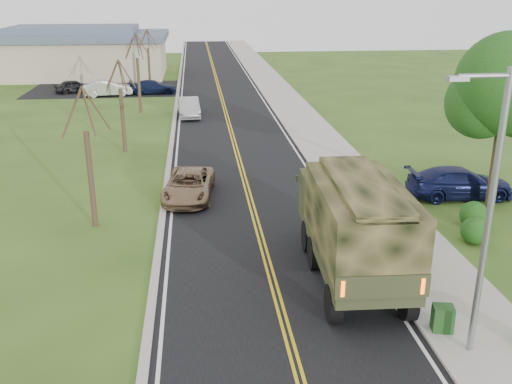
{
  "coord_description": "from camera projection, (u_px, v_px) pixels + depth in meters",
  "views": [
    {
      "loc": [
        -2.5,
        -13.48,
        9.77
      ],
      "look_at": [
        -0.12,
        8.58,
        1.8
      ],
      "focal_mm": 40.0,
      "sensor_mm": 36.0,
      "label": 1
    }
  ],
  "objects": [
    {
      "name": "leafy_tree",
      "position": [
        506.0,
        92.0,
        24.78
      ],
      "size": [
        4.83,
        4.5,
        8.1
      ],
      "color": "#38281C",
      "rests_on": "ground"
    },
    {
      "name": "sedan_silver",
      "position": [
        189.0,
        107.0,
        45.5
      ],
      "size": [
        1.89,
        4.63,
        1.49
      ],
      "primitive_type": "imported",
      "rotation": [
        0.0,
        0.0,
        0.07
      ],
      "color": "#A9A8AD",
      "rests_on": "ground"
    },
    {
      "name": "bare_tree_a",
      "position": [
        90.0,
        168.0,
        23.93
      ],
      "size": [
        1.93,
        2.26,
        6.08
      ],
      "color": "#38281C",
      "rests_on": "ground"
    },
    {
      "name": "lot_car_dark",
      "position": [
        75.0,
        86.0,
        55.9
      ],
      "size": [
        4.05,
        2.79,
        1.28
      ],
      "primitive_type": "imported",
      "rotation": [
        0.0,
        0.0,
        1.95
      ],
      "color": "black",
      "rests_on": "ground"
    },
    {
      "name": "street_light",
      "position": [
        487.0,
        207.0,
        14.7
      ],
      "size": [
        1.65,
        0.22,
        8.0
      ],
      "color": "gray",
      "rests_on": "ground"
    },
    {
      "name": "ground",
      "position": [
        293.0,
        353.0,
        16.17
      ],
      "size": [
        160.0,
        160.0,
        0.0
      ],
      "primitive_type": "plane",
      "color": "#304C19",
      "rests_on": "ground"
    },
    {
      "name": "curb_left",
      "position": [
        177.0,
        98.0,
        53.16
      ],
      "size": [
        0.3,
        120.0,
        0.1
      ],
      "primitive_type": "cube",
      "color": "#9E998E",
      "rests_on": "ground"
    },
    {
      "name": "military_truck",
      "position": [
        354.0,
        221.0,
        19.53
      ],
      "size": [
        3.02,
        7.93,
        3.9
      ],
      "rotation": [
        0.0,
        0.0,
        -0.04
      ],
      "color": "black",
      "rests_on": "ground"
    },
    {
      "name": "suv_champagne",
      "position": [
        189.0,
        185.0,
        27.88
      ],
      "size": [
        2.8,
        5.06,
        1.34
      ],
      "primitive_type": "imported",
      "rotation": [
        0.0,
        0.0,
        -0.12
      ],
      "color": "#8F7050",
      "rests_on": "ground"
    },
    {
      "name": "lot_car_navy",
      "position": [
        153.0,
        87.0,
        55.41
      ],
      "size": [
        4.59,
        2.04,
        1.31
      ],
      "primitive_type": "imported",
      "rotation": [
        0.0,
        0.0,
        1.62
      ],
      "color": "#0F1737",
      "rests_on": "ground"
    },
    {
      "name": "commercial_building",
      "position": [
        76.0,
        52.0,
        66.02
      ],
      "size": [
        25.5,
        21.5,
        5.65
      ],
      "color": "tan",
      "rests_on": "ground"
    },
    {
      "name": "curb_right",
      "position": [
        265.0,
        96.0,
        53.99
      ],
      "size": [
        0.3,
        120.0,
        0.12
      ],
      "primitive_type": "cube",
      "color": "#9E998E",
      "rests_on": "ground"
    },
    {
      "name": "pickup_navy",
      "position": [
        460.0,
        183.0,
        27.94
      ],
      "size": [
        5.21,
        2.25,
        1.5
      ],
      "primitive_type": "imported",
      "rotation": [
        0.0,
        0.0,
        1.54
      ],
      "color": "#10153E",
      "rests_on": "ground"
    },
    {
      "name": "utility_box_near",
      "position": [
        443.0,
        318.0,
        16.95
      ],
      "size": [
        0.69,
        0.61,
        0.8
      ],
      "primitive_type": "cube",
      "rotation": [
        0.0,
        0.0,
        -0.2
      ],
      "color": "#1A4518",
      "rests_on": "sidewalk_right"
    },
    {
      "name": "bare_tree_d",
      "position": [
        149.0,
        63.0,
        57.64
      ],
      "size": [
        1.88,
        2.2,
        5.91
      ],
      "color": "#38281C",
      "rests_on": "ground"
    },
    {
      "name": "lot_car_silver",
      "position": [
        108.0,
        88.0,
        54.13
      ],
      "size": [
        4.74,
        2.39,
        1.49
      ],
      "primitive_type": "imported",
      "rotation": [
        0.0,
        0.0,
        1.76
      ],
      "color": "silver",
      "rests_on": "ground"
    },
    {
      "name": "bare_tree_b",
      "position": [
        122.0,
        113.0,
        35.21
      ],
      "size": [
        1.83,
        2.14,
        5.73
      ],
      "color": "#38281C",
      "rests_on": "ground"
    },
    {
      "name": "road",
      "position": [
        222.0,
        98.0,
        53.59
      ],
      "size": [
        8.0,
        120.0,
        0.01
      ],
      "primitive_type": "cube",
      "color": "black",
      "rests_on": "ground"
    },
    {
      "name": "bare_tree_c",
      "position": [
        139.0,
        79.0,
        46.34
      ],
      "size": [
        2.04,
        2.39,
        6.42
      ],
      "color": "#38281C",
      "rests_on": "ground"
    },
    {
      "name": "sidewalk_right",
      "position": [
        284.0,
        96.0,
        54.17
      ],
      "size": [
        3.2,
        120.0,
        0.1
      ],
      "primitive_type": "cube",
      "color": "#9E998E",
      "rests_on": "ground"
    }
  ]
}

